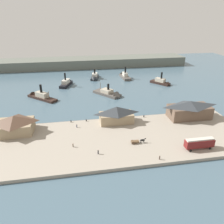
# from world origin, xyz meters

# --- Properties ---
(ground_plane) EXTENTS (320.00, 320.00, 0.00)m
(ground_plane) POSITION_xyz_m (0.00, 0.00, 0.00)
(ground_plane) COLOR #476070
(quay_promenade) EXTENTS (110.00, 36.00, 1.20)m
(quay_promenade) POSITION_xyz_m (0.00, -22.00, 0.60)
(quay_promenade) COLOR #9E9384
(quay_promenade) RESTS_ON ground
(seawall_edge) EXTENTS (110.00, 0.80, 1.00)m
(seawall_edge) POSITION_xyz_m (0.00, -3.60, 0.50)
(seawall_edge) COLOR gray
(seawall_edge) RESTS_ON ground
(ferry_shed_east_terminal) EXTENTS (14.37, 11.34, 7.63)m
(ferry_shed_east_terminal) POSITION_xyz_m (-39.94, -10.29, 5.08)
(ferry_shed_east_terminal) COLOR #998466
(ferry_shed_east_terminal) RESTS_ON quay_promenade
(ferry_shed_central_terminal) EXTENTS (15.13, 7.50, 7.71)m
(ferry_shed_central_terminal) POSITION_xyz_m (2.95, -8.38, 5.12)
(ferry_shed_central_terminal) COLOR #998466
(ferry_shed_central_terminal) RESTS_ON quay_promenade
(ferry_shed_west_terminal) EXTENTS (19.65, 9.75, 8.32)m
(ferry_shed_west_terminal) POSITION_xyz_m (37.75, -9.34, 5.42)
(ferry_shed_west_terminal) COLOR brown
(ferry_shed_west_terminal) RESTS_ON quay_promenade
(street_tram) EXTENTS (10.81, 2.81, 4.18)m
(street_tram) POSITION_xyz_m (28.76, -34.15, 3.66)
(street_tram) COLOR maroon
(street_tram) RESTS_ON quay_promenade
(horse_cart) EXTENTS (5.89, 1.36, 1.87)m
(horse_cart) POSITION_xyz_m (7.76, -26.80, 2.13)
(horse_cart) COLOR brown
(horse_cart) RESTS_ON quay_promenade
(pedestrian_near_east_shed) EXTENTS (0.40, 0.40, 1.60)m
(pedestrian_near_east_shed) POSITION_xyz_m (-16.72, -25.20, 1.93)
(pedestrian_near_east_shed) COLOR #6B5B4C
(pedestrian_near_east_shed) RESTS_ON quay_promenade
(pedestrian_walking_west) EXTENTS (0.39, 0.39, 1.56)m
(pedestrian_walking_west) POSITION_xyz_m (-14.94, -10.24, 1.91)
(pedestrian_walking_west) COLOR #33384C
(pedestrian_walking_west) RESTS_ON quay_promenade
(pedestrian_near_cart) EXTENTS (0.39, 0.39, 1.58)m
(pedestrian_near_cart) POSITION_xyz_m (12.24, -37.88, 1.92)
(pedestrian_near_cart) COLOR #4C3D33
(pedestrian_near_cart) RESTS_ON quay_promenade
(pedestrian_by_tram) EXTENTS (0.43, 0.43, 1.75)m
(pedestrian_by_tram) POSITION_xyz_m (-8.00, -31.21, 2.00)
(pedestrian_by_tram) COLOR #232328
(pedestrian_by_tram) RESTS_ON quay_promenade
(mooring_post_west) EXTENTS (0.44, 0.44, 0.90)m
(mooring_post_west) POSITION_xyz_m (16.90, -5.45, 1.65)
(mooring_post_west) COLOR black
(mooring_post_west) RESTS_ON quay_promenade
(mooring_post_center_east) EXTENTS (0.44, 0.44, 0.90)m
(mooring_post_center_east) POSITION_xyz_m (-17.44, -4.83, 1.65)
(mooring_post_center_east) COLOR black
(mooring_post_center_east) RESTS_ON quay_promenade
(mooring_post_east) EXTENTS (0.44, 0.44, 0.90)m
(mooring_post_east) POSITION_xyz_m (-10.49, -5.00, 1.65)
(mooring_post_east) COLOR black
(mooring_post_east) RESTS_ON quay_promenade
(ferry_outer_harbor) EXTENTS (8.01, 16.12, 8.91)m
(ferry_outer_harbor) POSITION_xyz_m (0.49, 67.41, 1.39)
(ferry_outer_harbor) COLOR #23282D
(ferry_outer_harbor) RESTS_ON ground
(ferry_near_quay) EXTENTS (6.23, 17.71, 10.47)m
(ferry_near_quay) POSITION_xyz_m (23.78, 67.21, 1.49)
(ferry_near_quay) COLOR #514C47
(ferry_near_quay) RESTS_ON ground
(ferry_approaching_west) EXTENTS (17.53, 19.40, 9.43)m
(ferry_approaching_west) POSITION_xyz_m (6.47, 29.16, 1.15)
(ferry_approaching_west) COLOR #514C47
(ferry_approaching_west) RESTS_ON ground
(ferry_moored_west) EXTENTS (13.03, 14.94, 9.85)m
(ferry_moored_west) POSITION_xyz_m (46.38, 45.78, 1.54)
(ferry_moored_west) COLOR black
(ferry_moored_west) RESTS_ON ground
(ferry_approaching_east) EXTENTS (19.65, 18.56, 10.42)m
(ferry_approaching_east) POSITION_xyz_m (-36.13, 32.33, 1.38)
(ferry_approaching_east) COLOR black
(ferry_approaching_east) RESTS_ON ground
(ferry_mid_harbor) EXTENTS (9.53, 16.40, 10.39)m
(ferry_mid_harbor) POSITION_xyz_m (-20.30, 55.21, 1.69)
(ferry_mid_harbor) COLOR black
(ferry_mid_harbor) RESTS_ON ground
(far_headland) EXTENTS (180.00, 24.00, 8.00)m
(far_headland) POSITION_xyz_m (0.00, 110.00, 4.00)
(far_headland) COLOR #60665B
(far_headland) RESTS_ON ground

